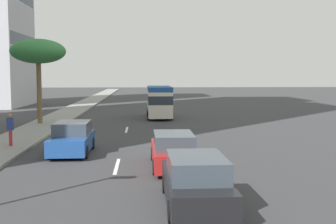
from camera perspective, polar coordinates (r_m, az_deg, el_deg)
ground_plane at (r=34.33m, az=-5.48°, el=-1.74°), size 198.00×198.00×0.00m
sidewalk_right at (r=35.17m, az=-16.32°, el=-1.64°), size 162.00×3.18×0.15m
lane_stripe_mid at (r=19.01m, az=-7.00°, el=-7.35°), size 3.20×0.16×0.01m
lane_stripe_far at (r=31.24m, az=-5.67°, el=-2.42°), size 3.20×0.16×0.01m
minibus_lead at (r=39.42m, az=-1.20°, el=1.55°), size 6.33×2.32×2.98m
car_second at (r=18.57m, az=0.73°, el=-5.32°), size 4.77×1.91×1.55m
car_third at (r=22.35m, az=-12.94°, el=-3.56°), size 4.37×1.94×1.64m
car_fifth at (r=13.19m, az=3.82°, el=-9.52°), size 4.80×1.92×1.63m
pedestrian_near_lamp at (r=24.75m, az=-20.74°, el=-2.04°), size 0.35×0.39×1.80m
palm_tree at (r=35.45m, az=-17.32°, el=7.82°), size 4.39×4.39×6.81m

